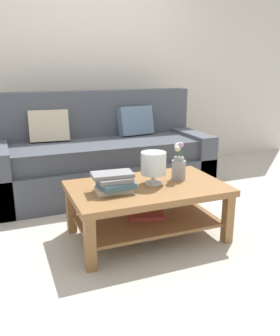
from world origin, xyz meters
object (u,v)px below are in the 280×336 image
object	(u,v)px
couch	(101,158)
flower_pitcher	(179,165)
coffee_table	(147,199)
glass_hurricane_vase	(153,164)
book_stack_main	(114,182)

from	to	relation	value
couch	flower_pitcher	bearing A→B (deg)	-74.77
coffee_table	glass_hurricane_vase	distance (m)	0.28
coffee_table	flower_pitcher	distance (m)	0.38
book_stack_main	glass_hurricane_vase	size ratio (longest dim) A/B	1.21
couch	coffee_table	size ratio (longest dim) A/B	1.91
coffee_table	flower_pitcher	xyz separation A→B (m)	(0.29, 0.05, 0.24)
couch	book_stack_main	bearing A→B (deg)	-101.58
book_stack_main	glass_hurricane_vase	bearing A→B (deg)	9.24
glass_hurricane_vase	flower_pitcher	xyz separation A→B (m)	(0.24, 0.03, -0.04)
coffee_table	book_stack_main	distance (m)	0.34
couch	book_stack_main	xyz separation A→B (m)	(-0.26, -1.26, 0.14)
glass_hurricane_vase	flower_pitcher	distance (m)	0.24
book_stack_main	glass_hurricane_vase	xyz separation A→B (m)	(0.34, 0.05, 0.09)
glass_hurricane_vase	couch	bearing A→B (deg)	93.77
coffee_table	glass_hurricane_vase	xyz separation A→B (m)	(0.06, 0.01, 0.28)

